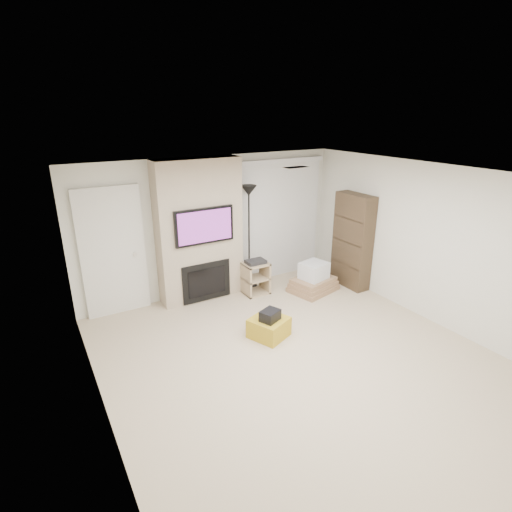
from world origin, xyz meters
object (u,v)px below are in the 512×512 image
ottoman (269,327)px  bookshelf (352,241)px  box_stack (313,280)px  av_stand (256,276)px  floor_lamp (249,208)px

ottoman → bookshelf: 2.62m
box_stack → av_stand: bearing=155.0°
bookshelf → av_stand: bearing=161.4°
floor_lamp → bookshelf: 2.07m
ottoman → floor_lamp: 2.34m
av_stand → bookshelf: size_ratio=0.37×
bookshelf → ottoman: bearing=-161.1°
av_stand → floor_lamp: bearing=80.9°
box_stack → bookshelf: bearing=-9.8°
box_stack → ottoman: bearing=-149.2°
av_stand → bookshelf: (1.78, -0.60, 0.55)m
ottoman → av_stand: av_stand is taller
ottoman → floor_lamp: size_ratio=0.25×
floor_lamp → box_stack: floor_lamp is taller
floor_lamp → bookshelf: floor_lamp is taller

